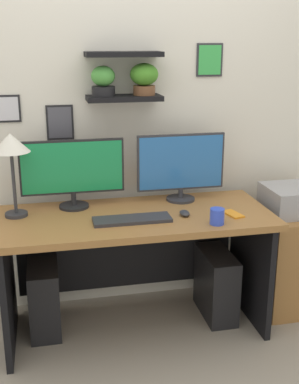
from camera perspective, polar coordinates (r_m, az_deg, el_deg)
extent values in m
plane|color=gray|center=(3.25, -1.60, -15.16)|extent=(8.00, 8.00, 0.00)
cube|color=silver|center=(3.20, -3.26, 10.22)|extent=(4.40, 0.04, 2.70)
cube|color=black|center=(3.08, -2.92, 10.67)|extent=(0.45, 0.20, 0.03)
cube|color=black|center=(3.06, -3.00, 15.45)|extent=(0.45, 0.20, 0.03)
cylinder|color=brown|center=(3.09, -0.61, 11.54)|extent=(0.13, 0.13, 0.06)
ellipsoid|color=#448B27|center=(3.09, -0.62, 13.30)|extent=(0.17, 0.17, 0.13)
cylinder|color=black|center=(3.05, -5.29, 11.40)|extent=(0.14, 0.14, 0.06)
ellipsoid|color=#4A9C40|center=(3.05, -5.33, 13.06)|extent=(0.14, 0.14, 0.12)
cube|color=#2D2D33|center=(3.29, 6.86, 14.75)|extent=(0.17, 0.02, 0.20)
cube|color=green|center=(3.28, 6.91, 14.74)|extent=(0.15, 0.00, 0.18)
cube|color=black|center=(3.15, -15.88, 9.14)|extent=(0.15, 0.02, 0.16)
cube|color=silver|center=(3.14, -15.89, 9.12)|extent=(0.13, 0.00, 0.14)
cube|color=black|center=(3.16, -10.19, 7.83)|extent=(0.17, 0.02, 0.21)
cube|color=#4C4C56|center=(3.15, -10.19, 7.80)|extent=(0.14, 0.00, 0.19)
cube|color=#9E6B38|center=(2.92, -1.72, -2.99)|extent=(1.61, 0.68, 0.04)
cube|color=black|center=(3.04, -15.86, -10.54)|extent=(0.04, 0.62, 0.71)
cube|color=black|center=(3.27, 11.45, -8.15)|extent=(0.04, 0.62, 0.71)
cube|color=black|center=(3.32, -2.60, -6.72)|extent=(1.41, 0.02, 0.50)
cylinder|color=black|center=(3.07, -8.61, -1.59)|extent=(0.18, 0.18, 0.02)
cylinder|color=black|center=(3.06, -8.65, -0.71)|extent=(0.03, 0.03, 0.08)
cube|color=black|center=(3.01, -8.82, 2.85)|extent=(0.62, 0.02, 0.33)
cube|color=#198C4C|center=(3.00, -8.81, 2.79)|extent=(0.60, 0.00, 0.30)
cylinder|color=#2D2D33|center=(3.18, 3.56, -0.79)|extent=(0.18, 0.18, 0.02)
cylinder|color=#2D2D33|center=(3.16, 3.57, -0.08)|extent=(0.03, 0.03, 0.07)
cube|color=#2D2D33|center=(3.12, 3.59, 3.44)|extent=(0.55, 0.02, 0.35)
cube|color=#2866B2|center=(3.11, 3.66, 3.39)|extent=(0.53, 0.00, 0.33)
cube|color=#2D2D33|center=(2.81, -2.00, -3.15)|extent=(0.44, 0.14, 0.02)
ellipsoid|color=#2D2D33|center=(2.90, 4.03, -2.42)|extent=(0.06, 0.09, 0.03)
cylinder|color=#2D2D33|center=(2.99, -14.96, -2.47)|extent=(0.13, 0.13, 0.02)
cylinder|color=#2D2D33|center=(2.94, -15.24, 1.01)|extent=(0.02, 0.02, 0.36)
cone|color=white|center=(2.88, -15.60, 5.44)|extent=(0.21, 0.21, 0.11)
cube|color=orange|center=(2.95, 9.51, -2.49)|extent=(0.10, 0.15, 0.01)
cylinder|color=blue|center=(2.78, 7.73, -2.78)|extent=(0.08, 0.08, 0.09)
cube|color=#9E6B38|center=(3.49, 15.74, -7.31)|extent=(0.44, 0.50, 0.66)
cube|color=#9E9EA3|center=(3.34, 16.31, -0.82)|extent=(0.38, 0.34, 0.17)
cube|color=black|center=(3.20, -11.93, -11.62)|extent=(0.18, 0.40, 0.43)
cube|color=black|center=(3.31, 7.62, -10.37)|extent=(0.18, 0.40, 0.43)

